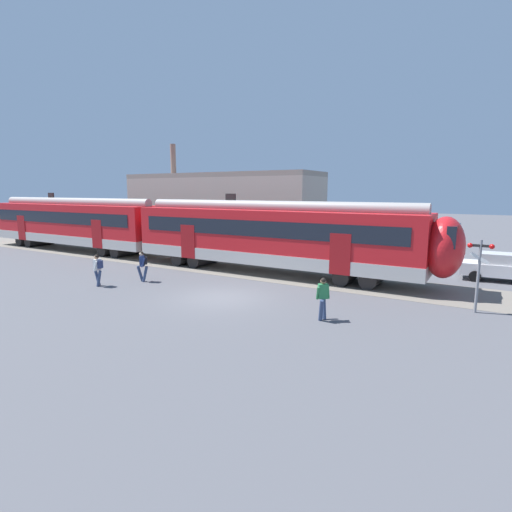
{
  "coord_description": "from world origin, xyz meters",
  "views": [
    {
      "loc": [
        10.58,
        -14.61,
        4.92
      ],
      "look_at": [
        0.25,
        2.73,
        1.6
      ],
      "focal_mm": 28.0,
      "sensor_mm": 36.0,
      "label": 1
    }
  ],
  "objects": [
    {
      "name": "track_bed",
      "position": [
        -11.86,
        6.06,
        0.01
      ],
      "size": [
        80.0,
        4.4,
        0.01
      ],
      "primitive_type": "cube",
      "color": "slate",
      "rests_on": "ground"
    },
    {
      "name": "parked_car_white",
      "position": [
        11.13,
        10.63,
        0.78
      ],
      "size": [
        4.08,
        1.92,
        1.54
      ],
      "color": "silver",
      "rests_on": "ground"
    },
    {
      "name": "pedestrian_white",
      "position": [
        -6.82,
        -1.4,
        0.99
      ],
      "size": [
        0.68,
        0.54,
        1.67
      ],
      "color": "navy",
      "rests_on": "ground"
    },
    {
      "name": "pedestrian_navy",
      "position": [
        -5.62,
        0.54,
        0.99
      ],
      "size": [
        0.7,
        0.51,
        1.67
      ],
      "color": "navy",
      "rests_on": "ground"
    },
    {
      "name": "crossing_signal",
      "position": [
        10.23,
        3.43,
        2.01
      ],
      "size": [
        0.96,
        0.22,
        3.0
      ],
      "color": "gray",
      "rests_on": "ground"
    },
    {
      "name": "ground_plane",
      "position": [
        0.0,
        0.0,
        0.0
      ],
      "size": [
        160.0,
        160.0,
        0.0
      ],
      "primitive_type": "plane",
      "color": "#515156"
    },
    {
      "name": "commuter_train",
      "position": [
        -9.38,
        6.05,
        2.25
      ],
      "size": [
        38.05,
        3.07,
        4.73
      ],
      "color": "#B7B2AD",
      "rests_on": "ground"
    },
    {
      "name": "pedestrian_green",
      "position": [
        5.23,
        -0.65,
        0.96
      ],
      "size": [
        0.48,
        0.71,
        1.67
      ],
      "color": "navy",
      "rests_on": "ground"
    },
    {
      "name": "background_building",
      "position": [
        -10.33,
        14.36,
        3.21
      ],
      "size": [
        17.97,
        5.0,
        9.2
      ],
      "color": "#B2A899",
      "rests_on": "ground"
    }
  ]
}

